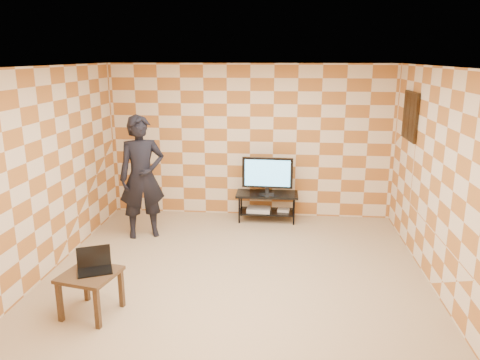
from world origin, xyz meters
name	(u,v)px	position (x,y,z in m)	size (l,w,h in m)	color
floor	(236,275)	(0.00, 0.00, 0.00)	(5.00, 5.00, 0.00)	tan
wall_back	(250,142)	(0.00, 2.50, 1.35)	(5.00, 0.02, 2.70)	beige
wall_front	(201,262)	(0.00, -2.50, 1.35)	(5.00, 0.02, 2.70)	beige
wall_left	(45,172)	(-2.50, 0.00, 1.35)	(0.02, 5.00, 2.70)	beige
wall_right	(441,182)	(2.50, 0.00, 1.35)	(0.02, 5.00, 2.70)	beige
ceiling	(235,66)	(0.00, 0.00, 2.70)	(5.00, 5.00, 0.02)	white
wall_art	(410,116)	(2.47, 1.55, 1.95)	(0.04, 0.72, 0.72)	black
tv_stand	(267,200)	(0.33, 2.18, 0.37)	(1.07, 0.48, 0.50)	black
tv	(267,174)	(0.33, 2.17, 0.85)	(0.87, 0.18, 0.63)	black
dvd_player	(259,210)	(0.19, 2.14, 0.21)	(0.40, 0.29, 0.07)	#BDBDC0
game_console	(283,210)	(0.62, 2.18, 0.20)	(0.20, 0.15, 0.05)	silver
side_table	(90,280)	(-1.52, -1.10, 0.41)	(0.68, 0.68, 0.50)	#3E2A17
laptop	(95,266)	(-1.48, -1.02, 0.55)	(0.46, 0.42, 0.25)	black
person	(142,177)	(-1.61, 1.28, 0.98)	(0.71, 0.47, 1.95)	black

